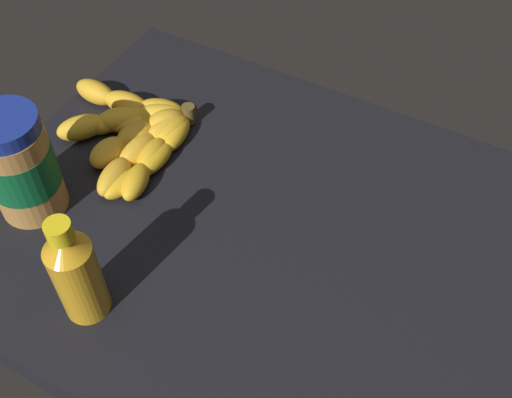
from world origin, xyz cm
name	(u,v)px	position (x,y,z in cm)	size (l,w,h in cm)	color
ground_plane	(266,241)	(0.00, 0.00, -2.40)	(78.43, 59.76, 4.81)	black
banana_bunch	(136,133)	(-24.48, 5.32, 1.70)	(22.32, 20.80, 3.77)	gold
peanut_butter_jar	(20,165)	(-29.50, -11.14, 7.66)	(9.07, 9.07, 15.56)	#BF8442
honey_bottle	(76,273)	(-13.22, -20.17, 7.17)	(5.33, 5.33, 15.91)	gold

